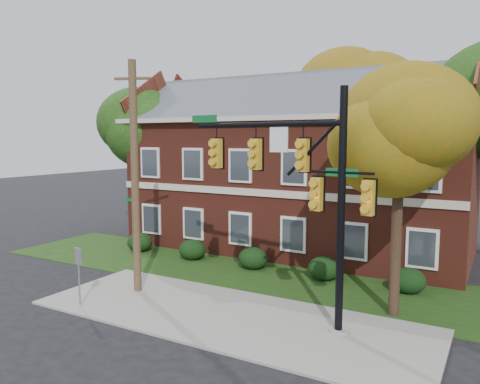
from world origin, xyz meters
The scene contains 15 objects.
ground centered at (0.00, 0.00, 0.00)m, with size 120.00×120.00×0.00m, color black.
sidewalk centered at (0.00, 1.00, 0.04)m, with size 14.00×5.00×0.08m, color gray.
grass_strip centered at (0.00, 6.00, 0.02)m, with size 30.00×6.00×0.04m, color #193811.
apartment_building centered at (-2.00, 11.95, 4.99)m, with size 18.80×8.80×9.74m.
hedge_far_left centered at (-9.00, 6.70, 0.53)m, with size 1.40×1.26×1.05m, color black.
hedge_left centered at (-5.50, 6.70, 0.53)m, with size 1.40×1.26×1.05m, color black.
hedge_center centered at (-2.00, 6.70, 0.53)m, with size 1.40×1.26×1.05m, color black.
hedge_right centered at (1.50, 6.70, 0.53)m, with size 1.40×1.26×1.05m, color black.
hedge_far_right centered at (5.00, 6.70, 0.53)m, with size 1.40×1.26×1.05m, color black.
tree_near_right centered at (5.22, 3.87, 6.67)m, with size 4.50×4.25×8.58m.
tree_left_rear centered at (-11.73, 10.84, 6.68)m, with size 5.40×5.10×8.88m.
tree_far_rear centered at (-0.66, 19.79, 8.84)m, with size 6.84×6.46×11.52m.
traffic_signal centered at (2.44, 1.60, 4.79)m, with size 6.91×0.84×7.72m.
utility_pole centered at (-4.47, 1.48, 4.63)m, with size 1.36×0.62×9.14m.
sign_post centered at (-5.17, -0.84, 1.50)m, with size 0.32×0.06×2.22m.
Camera 1 is at (8.11, -12.33, 6.16)m, focal length 35.00 mm.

